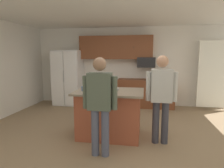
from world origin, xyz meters
TOP-DOWN VIEW (x-y plane):
  - floor at (0.00, 0.00)m, footprint 7.04×7.04m
  - ceiling at (0.00, 0.00)m, footprint 7.04×7.04m
  - back_wall at (0.00, 2.80)m, footprint 6.40×0.10m
  - french_door_window_panel at (2.60, 2.40)m, footprint 0.90×0.06m
  - cabinet_run_upper at (-0.40, 2.60)m, footprint 2.40×0.38m
  - cabinet_run_lower at (0.60, 2.48)m, footprint 1.80×0.63m
  - refrigerator at (-2.00, 2.38)m, footprint 0.91×0.76m
  - microwave_over_range at (0.60, 2.50)m, footprint 0.56×0.40m
  - kitchen_island at (-0.13, -0.01)m, footprint 1.37×0.97m
  - person_guest_left at (0.88, -0.19)m, footprint 0.57×0.22m
  - person_host_foreground at (-0.14, -0.85)m, footprint 0.57×0.22m
  - tumbler_amber at (-0.21, -0.25)m, footprint 0.07×0.07m
  - mug_blue_stoneware at (-0.65, -0.11)m, footprint 0.13×0.08m
  - mug_ceramic_white at (-0.65, 0.21)m, footprint 0.13×0.09m
  - glass_pilsner at (-0.37, -0.20)m, footprint 0.06×0.06m
  - serving_tray at (-0.18, -0.00)m, footprint 0.44×0.30m

SIDE VIEW (x-z plane):
  - floor at x=0.00m, z-range 0.00..0.00m
  - cabinet_run_lower at x=0.60m, z-range 0.00..0.90m
  - kitchen_island at x=-0.13m, z-range 0.01..0.96m
  - refrigerator at x=-2.00m, z-range 0.00..1.84m
  - person_host_foreground at x=-0.14m, z-range 0.12..1.76m
  - person_guest_left at x=0.88m, z-range 0.13..1.80m
  - serving_tray at x=-0.18m, z-range 0.96..1.00m
  - mug_ceramic_white at x=-0.65m, z-range 0.96..1.05m
  - mug_blue_stoneware at x=-0.65m, z-range 0.96..1.05m
  - glass_pilsner at x=-0.37m, z-range 0.96..1.10m
  - tumbler_amber at x=-0.21m, z-range 0.96..1.11m
  - french_door_window_panel at x=2.60m, z-range 0.10..2.10m
  - back_wall at x=0.00m, z-range 0.00..2.60m
  - microwave_over_range at x=0.60m, z-range 1.29..1.61m
  - cabinet_run_upper at x=-0.40m, z-range 1.55..2.30m
  - ceiling at x=0.00m, z-range 2.60..2.60m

